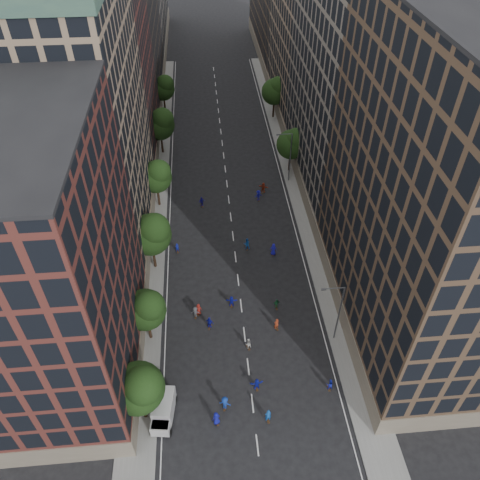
{
  "coord_description": "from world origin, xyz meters",
  "views": [
    {
      "loc": [
        -3.55,
        -20.56,
        46.25
      ],
      "look_at": [
        0.77,
        28.29,
        2.0
      ],
      "focal_mm": 35.0,
      "sensor_mm": 36.0,
      "label": 1
    }
  ],
  "objects_px": {
    "skater_0": "(216,418)",
    "skater_2": "(330,384)",
    "cargo_van": "(163,410)",
    "streetlamp_far": "(289,155)",
    "streetlamp_near": "(338,311)",
    "skater_1": "(268,416)"
  },
  "relations": [
    {
      "from": "skater_0",
      "to": "skater_2",
      "type": "bearing_deg",
      "value": 170.93
    },
    {
      "from": "cargo_van",
      "to": "skater_1",
      "type": "bearing_deg",
      "value": 0.53
    },
    {
      "from": "streetlamp_near",
      "to": "skater_0",
      "type": "height_order",
      "value": "streetlamp_near"
    },
    {
      "from": "streetlamp_far",
      "to": "skater_1",
      "type": "xyz_separation_m",
      "value": [
        -9.0,
        -42.5,
        -4.23
      ]
    },
    {
      "from": "skater_0",
      "to": "skater_1",
      "type": "height_order",
      "value": "skater_1"
    },
    {
      "from": "skater_0",
      "to": "streetlamp_far",
      "type": "bearing_deg",
      "value": -130.63
    },
    {
      "from": "cargo_van",
      "to": "skater_2",
      "type": "xyz_separation_m",
      "value": [
        17.79,
        1.66,
        -0.5
      ]
    },
    {
      "from": "streetlamp_near",
      "to": "skater_1",
      "type": "bearing_deg",
      "value": -133.47
    },
    {
      "from": "streetlamp_near",
      "to": "cargo_van",
      "type": "xyz_separation_m",
      "value": [
        -19.65,
        -8.13,
        -3.91
      ]
    },
    {
      "from": "streetlamp_far",
      "to": "cargo_van",
      "type": "height_order",
      "value": "streetlamp_far"
    },
    {
      "from": "cargo_van",
      "to": "skater_2",
      "type": "height_order",
      "value": "cargo_van"
    },
    {
      "from": "cargo_van",
      "to": "skater_2",
      "type": "relative_size",
      "value": 3.08
    },
    {
      "from": "skater_0",
      "to": "skater_2",
      "type": "relative_size",
      "value": 1.18
    },
    {
      "from": "skater_2",
      "to": "skater_0",
      "type": "bearing_deg",
      "value": 13.62
    },
    {
      "from": "skater_1",
      "to": "skater_2",
      "type": "relative_size",
      "value": 1.23
    },
    {
      "from": "streetlamp_far",
      "to": "skater_0",
      "type": "bearing_deg",
      "value": -108.65
    },
    {
      "from": "skater_0",
      "to": "skater_2",
      "type": "height_order",
      "value": "skater_0"
    },
    {
      "from": "streetlamp_far",
      "to": "skater_0",
      "type": "height_order",
      "value": "streetlamp_far"
    },
    {
      "from": "skater_2",
      "to": "streetlamp_far",
      "type": "bearing_deg",
      "value": -92.0
    },
    {
      "from": "skater_1",
      "to": "skater_2",
      "type": "distance_m",
      "value": 7.75
    },
    {
      "from": "streetlamp_far",
      "to": "skater_1",
      "type": "height_order",
      "value": "streetlamp_far"
    },
    {
      "from": "streetlamp_far",
      "to": "skater_2",
      "type": "height_order",
      "value": "streetlamp_far"
    }
  ]
}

